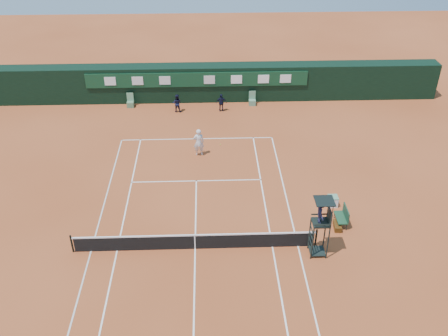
# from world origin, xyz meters

# --- Properties ---
(ground) EXTENTS (90.00, 90.00, 0.00)m
(ground) POSITION_xyz_m (0.00, 0.00, 0.00)
(ground) COLOR #B1532A
(ground) RESTS_ON ground
(court_lines) EXTENTS (11.05, 23.85, 0.01)m
(court_lines) POSITION_xyz_m (0.00, 0.00, 0.01)
(court_lines) COLOR silver
(court_lines) RESTS_ON ground
(tennis_net) EXTENTS (12.90, 0.10, 1.10)m
(tennis_net) POSITION_xyz_m (0.00, 0.00, 0.51)
(tennis_net) COLOR black
(tennis_net) RESTS_ON ground
(back_wall) EXTENTS (40.00, 1.65, 3.00)m
(back_wall) POSITION_xyz_m (0.00, 18.74, 1.51)
(back_wall) COLOR black
(back_wall) RESTS_ON ground
(linesman_chair_left) EXTENTS (0.55, 0.50, 1.15)m
(linesman_chair_left) POSITION_xyz_m (-5.50, 17.48, 0.32)
(linesman_chair_left) COLOR #527E57
(linesman_chair_left) RESTS_ON ground
(linesman_chair_right) EXTENTS (0.55, 0.50, 1.15)m
(linesman_chair_right) POSITION_xyz_m (4.50, 17.48, 0.32)
(linesman_chair_right) COLOR #5D8E6C
(linesman_chair_right) RESTS_ON ground
(umpire_chair) EXTENTS (0.96, 0.95, 3.42)m
(umpire_chair) POSITION_xyz_m (6.37, -0.58, 2.46)
(umpire_chair) COLOR black
(umpire_chair) RESTS_ON ground
(player_bench) EXTENTS (0.55, 1.20, 1.10)m
(player_bench) POSITION_xyz_m (8.27, 1.78, 0.60)
(player_bench) COLOR #1B442A
(player_bench) RESTS_ON ground
(tennis_bag) EXTENTS (0.44, 0.89, 0.32)m
(tennis_bag) POSITION_xyz_m (7.91, 1.41, 0.16)
(tennis_bag) COLOR black
(tennis_bag) RESTS_ON ground
(cooler) EXTENTS (0.57, 0.57, 0.65)m
(cooler) POSITION_xyz_m (8.09, 3.52, 0.33)
(cooler) COLOR white
(cooler) RESTS_ON ground
(tennis_ball) EXTENTS (0.07, 0.07, 0.07)m
(tennis_ball) POSITION_xyz_m (1.66, 10.94, 0.04)
(tennis_ball) COLOR #C3E334
(tennis_ball) RESTS_ON ground
(player) EXTENTS (0.76, 0.53, 2.00)m
(player) POSITION_xyz_m (0.16, 9.63, 1.00)
(player) COLOR silver
(player) RESTS_ON ground
(ball_kid_left) EXTENTS (0.80, 0.67, 1.50)m
(ball_kid_left) POSITION_xyz_m (-1.64, 16.45, 0.75)
(ball_kid_left) COLOR black
(ball_kid_left) RESTS_ON ground
(ball_kid_right) EXTENTS (0.86, 0.36, 1.47)m
(ball_kid_right) POSITION_xyz_m (1.93, 16.43, 0.73)
(ball_kid_right) COLOR black
(ball_kid_right) RESTS_ON ground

